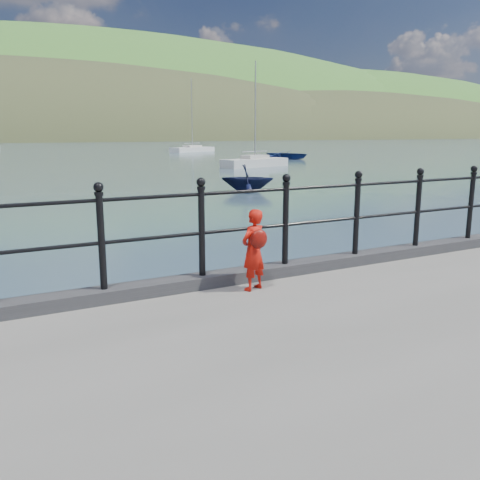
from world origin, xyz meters
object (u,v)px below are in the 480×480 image
railing (245,217)px  sailboat_near (255,163)px  launch_blue (288,155)px  sailboat_far (192,150)px  child (254,249)px  launch_navy (247,178)px

railing → sailboat_near: 37.06m
railing → launch_blue: 50.21m
launch_blue → sailboat_near: size_ratio=0.54×
sailboat_near → sailboat_far: sailboat_far is taller
child → launch_blue: bearing=-144.5°
sailboat_far → launch_navy: bearing=-134.0°
launch_blue → sailboat_far: size_ratio=0.44×
child → sailboat_near: bearing=-140.4°
sailboat_far → sailboat_near: bearing=-128.2°
child → launch_blue: (27.93, 42.17, -1.01)m
child → sailboat_near: (18.41, 32.59, -1.16)m
child → launch_navy: size_ratio=0.39×
launch_blue → sailboat_near: (-9.52, -9.58, -0.15)m
child → railing: bearing=-125.6°
railing → launch_navy: bearing=61.3°
launch_navy → railing: bearing=-177.6°
launch_navy → sailboat_far: bearing=11.5°
child → sailboat_near: sailboat_near is taller
railing → launch_blue: size_ratio=3.80×
launch_navy → sailboat_near: 18.20m
railing → launch_blue: railing is taller
launch_navy → sailboat_near: size_ratio=0.29×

